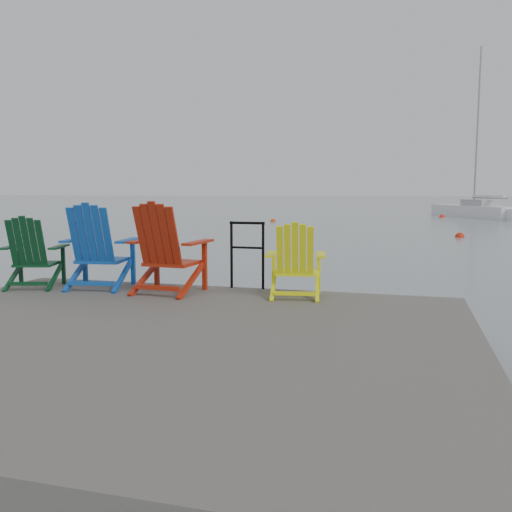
% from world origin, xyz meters
% --- Properties ---
extents(ground, '(400.00, 400.00, 0.00)m').
position_xyz_m(ground, '(0.00, 0.00, 0.00)').
color(ground, slate).
rests_on(ground, ground).
extents(dock, '(6.00, 5.00, 1.40)m').
position_xyz_m(dock, '(0.00, 0.00, 0.35)').
color(dock, '#322F2C').
rests_on(dock, ground).
extents(handrail, '(0.48, 0.04, 0.90)m').
position_xyz_m(handrail, '(0.25, 2.45, 1.04)').
color(handrail, black).
rests_on(handrail, dock).
extents(chair_green, '(0.89, 0.85, 0.95)m').
position_xyz_m(chair_green, '(-2.54, 1.72, 0.98)').
color(chair_green, '#09351A').
rests_on(chair_green, dock).
extents(chair_blue, '(0.98, 0.92, 1.12)m').
position_xyz_m(chair_blue, '(-1.67, 1.92, 1.06)').
color(chair_blue, '#1048A8').
rests_on(chair_blue, dock).
extents(chair_red, '(0.95, 0.89, 1.14)m').
position_xyz_m(chair_red, '(-0.65, 1.85, 1.07)').
color(chair_red, '#9F200B').
rests_on(chair_red, dock).
extents(chair_yellow, '(0.81, 0.76, 0.91)m').
position_xyz_m(chair_yellow, '(1.00, 1.98, 0.96)').
color(chair_yellow, '#E7EC0D').
rests_on(chair_yellow, dock).
extents(sailboat_near, '(5.79, 8.78, 11.93)m').
position_xyz_m(sailboat_near, '(7.17, 36.11, 0.36)').
color(sailboat_near, silver).
rests_on(sailboat_near, ground).
extents(buoy_a, '(0.37, 0.37, 0.37)m').
position_xyz_m(buoy_a, '(4.40, 18.16, 0.00)').
color(buoy_a, red).
rests_on(buoy_a, ground).
extents(buoy_b, '(0.33, 0.33, 0.33)m').
position_xyz_m(buoy_b, '(-5.27, 26.92, 0.00)').
color(buoy_b, red).
rests_on(buoy_b, ground).
extents(buoy_d, '(0.38, 0.38, 0.38)m').
position_xyz_m(buoy_d, '(4.81, 35.47, 0.00)').
color(buoy_d, red).
rests_on(buoy_d, ground).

